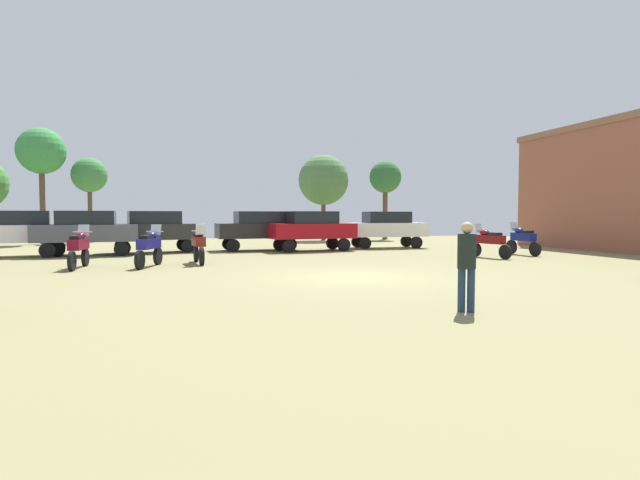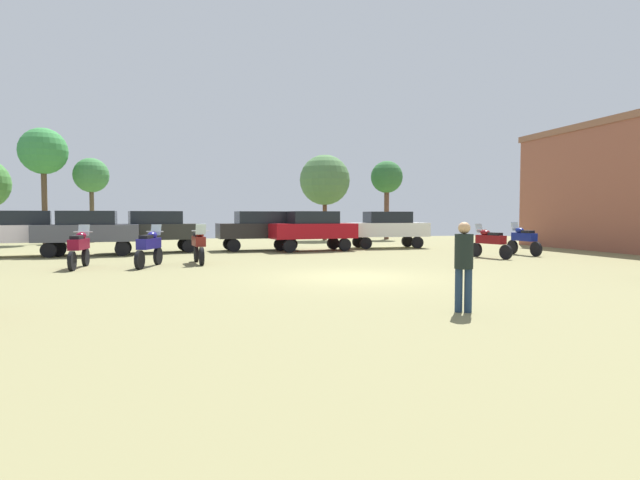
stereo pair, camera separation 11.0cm
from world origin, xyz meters
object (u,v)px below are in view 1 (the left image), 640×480
car_2 (259,228)px  car_6 (19,230)px  car_5 (312,228)px  tree_1 (385,178)px  car_1 (386,227)px  motorcycle_5 (199,244)px  motorcycle_4 (523,239)px  person_1 (467,260)px  motorcycle_1 (490,241)px  motorcycle_6 (79,247)px  motorcycle_8 (149,246)px  car_4 (87,230)px  car_3 (155,228)px  tree_6 (41,152)px  tree_2 (323,180)px  tree_4 (89,176)px

car_2 → car_6: (-10.64, -1.36, 0.00)m
car_5 → tree_1: size_ratio=0.77×
car_1 → motorcycle_5: bearing=125.5°
motorcycle_4 → person_1: person_1 is taller
motorcycle_1 → car_1: bearing=90.3°
motorcycle_1 → car_2: bearing=127.8°
motorcycle_6 → motorcycle_8: size_ratio=1.02×
car_2 → car_4: size_ratio=1.01×
car_2 → motorcycle_8: bearing=142.0°
car_4 → person_1: bearing=-153.7°
motorcycle_5 → car_4: bearing=-53.4°
motorcycle_1 → motorcycle_5: motorcycle_5 is taller
motorcycle_8 → car_3: car_3 is taller
car_2 → tree_1: bearing=-53.6°
motorcycle_1 → car_2: car_2 is taller
tree_1 → tree_6: size_ratio=0.81×
car_3 → tree_2: bearing=-59.3°
car_5 → car_6: same height
motorcycle_8 → car_5: size_ratio=0.49×
car_5 → tree_2: size_ratio=0.74×
motorcycle_1 → car_3: (-13.92, 6.75, 0.46)m
motorcycle_8 → tree_1: tree_1 is taller
car_3 → motorcycle_8: bearing=172.0°
car_2 → tree_4: 14.47m
motorcycle_4 → car_1: car_1 is taller
car_5 → motorcycle_6: bearing=115.0°
motorcycle_5 → tree_1: bearing=-137.6°
car_3 → car_4: (-2.79, -1.24, 0.00)m
car_3 → tree_6: tree_6 is taller
car_4 → tree_4: 12.29m
motorcycle_4 → car_6: car_6 is taller
car_1 → car_6: size_ratio=0.95×
car_3 → tree_6: size_ratio=0.63×
motorcycle_5 → car_5: size_ratio=0.48×
tree_2 → tree_6: size_ratio=0.85×
motorcycle_6 → car_4: car_4 is taller
motorcycle_4 → car_6: bearing=164.4°
motorcycle_4 → motorcycle_8: bearing=-178.5°
motorcycle_5 → car_4: car_4 is taller
motorcycle_8 → tree_2: (10.72, 16.64, 3.58)m
motorcycle_5 → car_1: (10.20, 6.69, 0.44)m
person_1 → tree_1: 28.73m
motorcycle_6 → motorcycle_1: bearing=4.8°
person_1 → tree_4: (-11.27, 27.69, 3.39)m
motorcycle_6 → car_6: bearing=124.4°
motorcycle_6 → tree_6: tree_6 is taller
car_5 → car_3: bearing=76.0°
car_3 → tree_1: size_ratio=0.78×
motorcycle_1 → person_1: (-7.32, -10.47, 0.27)m
car_4 → tree_1: (18.62, 11.00, 3.38)m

